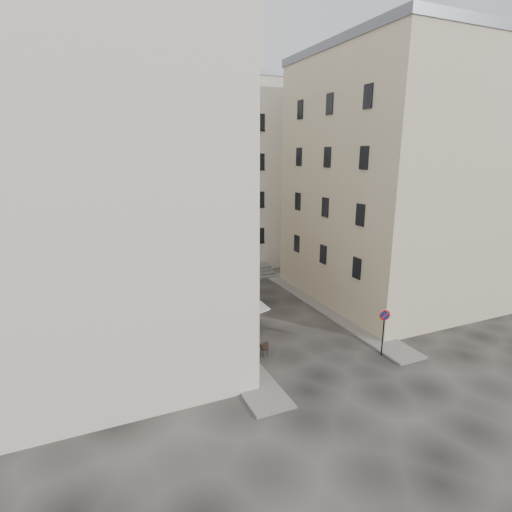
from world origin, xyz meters
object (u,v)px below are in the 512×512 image
no_parking_sign (384,323)px  bistro_table_a (257,350)px  pedestrian (243,318)px  bistro_table_b (243,334)px

no_parking_sign → bistro_table_a: bearing=177.4°
no_parking_sign → pedestrian: (-6.11, 6.21, -1.06)m
no_parking_sign → pedestrian: size_ratio=1.51×
no_parking_sign → bistro_table_b: bearing=163.0°
bistro_table_a → pedestrian: 3.57m
bistro_table_a → bistro_table_b: 2.20m
bistro_table_b → pedestrian: bearing=69.4°
pedestrian → bistro_table_b: bearing=46.3°
bistro_table_a → pedestrian: size_ratio=0.66×
bistro_table_a → bistro_table_b: size_ratio=0.93×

